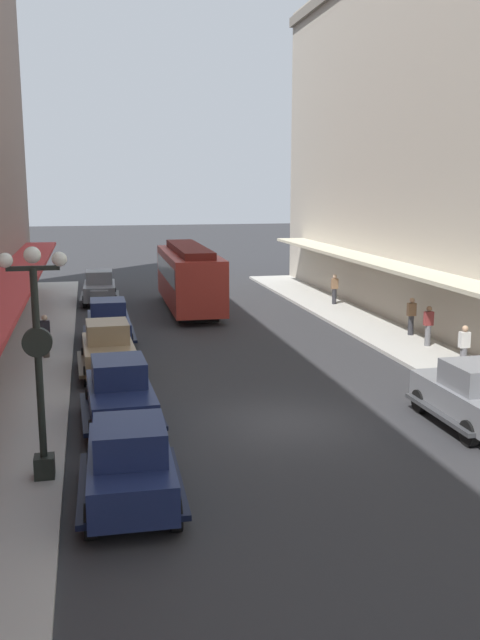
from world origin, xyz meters
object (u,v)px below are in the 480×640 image
(parked_car_4, at_px, (120,392))
(pedestrian_0, at_px, (411,316))
(parked_car_3, at_px, (130,461))
(pedestrian_5, at_px, (45,336))
(streetcar, at_px, (189,275))
(pedestrian_3, at_px, (464,348))
(lamp_post_with_clock, at_px, (38,354))
(parked_car_0, at_px, (100,287))
(parked_car_5, at_px, (471,393))
(parked_car_2, at_px, (108,348))
(fire_hydrant, at_px, (480,385))
(parked_car_1, at_px, (109,322))
(pedestrian_1, at_px, (428,325))
(pedestrian_4, at_px, (334,289))

(parked_car_4, bearing_deg, pedestrian_0, 33.29)
(parked_car_3, height_order, pedestrian_5, parked_car_3)
(streetcar, relative_size, pedestrian_3, 5.87)
(lamp_post_with_clock, bearing_deg, pedestrian_5, 92.84)
(parked_car_0, bearing_deg, parked_car_5, -67.18)
(pedestrian_0, bearing_deg, pedestrian_5, -177.40)
(parked_car_0, relative_size, pedestrian_5, 2.62)
(streetcar, bearing_deg, parked_car_2, -111.25)
(fire_hydrant, bearing_deg, parked_car_1, 135.71)
(streetcar, xyz_separation_m, pedestrian_0, (8.44, -8.88, -0.91))
(pedestrian_1, xyz_separation_m, pedestrian_3, (-0.66, -3.86, 0.00))
(pedestrian_4, bearing_deg, pedestrian_5, -148.86)
(parked_car_2, relative_size, lamp_post_with_clock, 0.83)
(pedestrian_5, bearing_deg, parked_car_2, -45.85)
(parked_car_1, relative_size, pedestrian_4, 2.60)
(parked_car_4, xyz_separation_m, pedestrian_5, (-2.41, 7.79, 0.05))
(parked_car_4, height_order, streetcar, streetcar)
(parked_car_2, height_order, streetcar, streetcar)
(pedestrian_5, bearing_deg, parked_car_3, -79.41)
(streetcar, distance_m, pedestrian_3, 16.62)
(parked_car_3, bearing_deg, parked_car_5, 16.11)
(parked_car_0, distance_m, pedestrian_0, 17.84)
(parked_car_0, distance_m, streetcar, 5.75)
(parked_car_1, relative_size, parked_car_4, 0.99)
(pedestrian_3, height_order, pedestrian_4, same)
(parked_car_5, distance_m, lamp_post_with_clock, 11.55)
(lamp_post_with_clock, relative_size, pedestrian_4, 3.15)
(parked_car_5, height_order, pedestrian_3, parked_car_5)
(parked_car_0, xyz_separation_m, parked_car_5, (9.60, -22.82, 0.00))
(lamp_post_with_clock, bearing_deg, pedestrian_1, 34.46)
(streetcar, height_order, fire_hydrant, streetcar)
(streetcar, relative_size, lamp_post_with_clock, 1.87)
(parked_car_0, relative_size, pedestrian_1, 2.62)
(parked_car_1, distance_m, lamp_post_with_clock, 14.09)
(streetcar, relative_size, fire_hydrant, 11.75)
(parked_car_4, xyz_separation_m, pedestrian_3, (12.00, 2.56, 0.05))
(parked_car_2, xyz_separation_m, streetcar, (4.63, 11.91, 0.96))
(pedestrian_1, xyz_separation_m, pedestrian_4, (-0.22, 10.33, 0.00))
(pedestrian_3, bearing_deg, pedestrian_5, 160.08)
(parked_car_0, distance_m, pedestrian_1, 19.12)
(parked_car_3, bearing_deg, parked_car_1, 89.83)
(fire_hydrant, bearing_deg, pedestrian_5, 148.62)
(parked_car_0, bearing_deg, pedestrian_3, -56.04)
(streetcar, height_order, pedestrian_0, streetcar)
(parked_car_5, bearing_deg, parked_car_3, -163.89)
(streetcar, xyz_separation_m, pedestrian_5, (-6.90, -9.57, -0.91))
(streetcar, bearing_deg, pedestrian_1, -53.24)
(parked_car_0, distance_m, parked_car_5, 24.75)
(parked_car_3, relative_size, streetcar, 0.45)
(parked_car_0, xyz_separation_m, pedestrian_3, (12.16, -18.05, 0.05))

